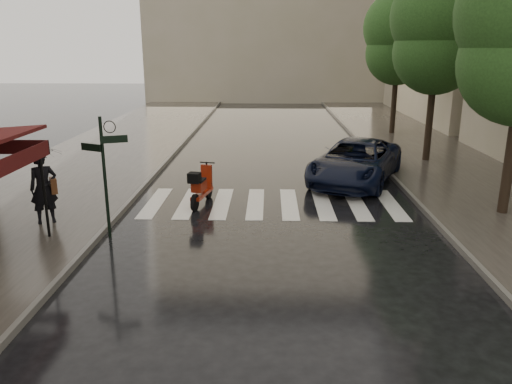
{
  "coord_description": "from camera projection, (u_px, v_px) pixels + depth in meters",
  "views": [
    {
      "loc": [
        2.86,
        -8.84,
        4.68
      ],
      "look_at": [
        2.56,
        2.47,
        1.4
      ],
      "focal_mm": 35.0,
      "sensor_mm": 36.0,
      "label": 1
    }
  ],
  "objects": [
    {
      "name": "ground",
      "position": [
        124.0,
        294.0,
        9.86
      ],
      "size": [
        120.0,
        120.0,
        0.0
      ],
      "primitive_type": "plane",
      "color": "black",
      "rests_on": "ground"
    },
    {
      "name": "sidewalk_near",
      "position": [
        98.0,
        159.0,
        21.48
      ],
      "size": [
        6.0,
        60.0,
        0.12
      ],
      "primitive_type": "cube",
      "color": "#38332D",
      "rests_on": "ground"
    },
    {
      "name": "sidewalk_far",
      "position": [
        443.0,
        161.0,
        21.11
      ],
      "size": [
        5.5,
        60.0,
        0.12
      ],
      "primitive_type": "cube",
      "color": "#38332D",
      "rests_on": "ground"
    },
    {
      "name": "curb_near",
      "position": [
        169.0,
        159.0,
        21.4
      ],
      "size": [
        0.12,
        60.0,
        0.16
      ],
      "primitive_type": "cube",
      "color": "#595651",
      "rests_on": "ground"
    },
    {
      "name": "curb_far",
      "position": [
        377.0,
        160.0,
        21.17
      ],
      "size": [
        0.12,
        60.0,
        0.16
      ],
      "primitive_type": "cube",
      "color": "#595651",
      "rests_on": "ground"
    },
    {
      "name": "crosswalk",
      "position": [
        272.0,
        204.0,
        15.55
      ],
      "size": [
        7.85,
        3.2,
        0.01
      ],
      "color": "silver",
      "rests_on": "ground"
    },
    {
      "name": "signpost",
      "position": [
        104.0,
        168.0,
        12.26
      ],
      "size": [
        1.17,
        0.29,
        3.1
      ],
      "color": "black",
      "rests_on": "ground"
    },
    {
      "name": "tree_mid",
      "position": [
        439.0,
        24.0,
        19.59
      ],
      "size": [
        3.8,
        3.8,
        8.34
      ],
      "color": "black",
      "rests_on": "sidewalk_far"
    },
    {
      "name": "tree_far",
      "position": [
        399.0,
        32.0,
        26.34
      ],
      "size": [
        3.8,
        3.8,
        8.16
      ],
      "color": "black",
      "rests_on": "sidewalk_far"
    },
    {
      "name": "pedestrian_with_umbrella",
      "position": [
        40.0,
        160.0,
        13.07
      ],
      "size": [
        1.56,
        1.57,
        2.6
      ],
      "rotation": [
        0.0,
        0.0,
        0.51
      ],
      "color": "black",
      "rests_on": "sidewalk_near"
    },
    {
      "name": "scooter",
      "position": [
        201.0,
        187.0,
        15.29
      ],
      "size": [
        0.68,
        1.82,
        1.21
      ],
      "rotation": [
        0.0,
        0.0,
        -0.19
      ],
      "color": "black",
      "rests_on": "ground"
    },
    {
      "name": "parked_car",
      "position": [
        356.0,
        161.0,
        17.89
      ],
      "size": [
        4.43,
        5.98,
        1.51
      ],
      "primitive_type": "imported",
      "rotation": [
        0.0,
        0.0,
        -0.4
      ],
      "color": "black",
      "rests_on": "ground"
    }
  ]
}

